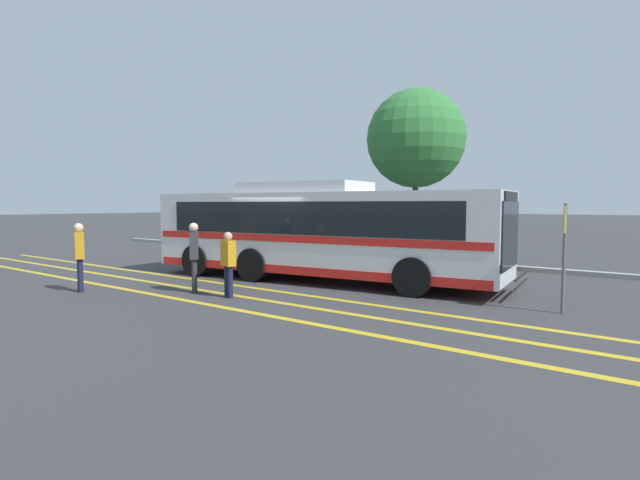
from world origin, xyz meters
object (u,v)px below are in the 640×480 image
(parked_car_2, at_px, (444,246))
(pedestrian_0, at_px, (194,253))
(pedestrian_2, at_px, (228,261))
(bus_stop_sign, at_px, (564,244))
(pedestrian_1, at_px, (79,252))
(parked_car_0, at_px, (223,236))
(parked_car_1, at_px, (312,243))
(transit_bus, at_px, (320,230))
(tree_0, at_px, (416,139))

(parked_car_2, distance_m, pedestrian_0, 9.34)
(pedestrian_2, bearing_deg, bus_stop_sign, -140.26)
(pedestrian_0, xyz_separation_m, bus_stop_sign, (8.19, 3.09, 0.42))
(pedestrian_1, bearing_deg, parked_car_0, 145.43)
(parked_car_1, height_order, pedestrian_1, pedestrian_1)
(transit_bus, height_order, tree_0, tree_0)
(parked_car_1, xyz_separation_m, pedestrian_0, (2.70, -8.42, 0.40))
(pedestrian_2, height_order, bus_stop_sign, bus_stop_sign)
(transit_bus, height_order, parked_car_1, transit_bus)
(parked_car_0, bearing_deg, pedestrian_0, -131.95)
(pedestrian_2, bearing_deg, transit_bus, -75.43)
(parked_car_1, relative_size, tree_0, 0.50)
(parked_car_1, xyz_separation_m, pedestrian_1, (0.22, -10.17, 0.39))
(pedestrian_1, height_order, bus_stop_sign, bus_stop_sign)
(transit_bus, height_order, parked_car_2, transit_bus)
(tree_0, bearing_deg, transit_bus, -78.54)
(bus_stop_sign, distance_m, tree_0, 14.92)
(parked_car_1, bearing_deg, transit_bus, 41.02)
(bus_stop_sign, bearing_deg, pedestrian_0, -76.61)
(pedestrian_2, xyz_separation_m, tree_0, (-2.05, 14.21, 4.59))
(pedestrian_0, bearing_deg, pedestrian_2, 41.06)
(parked_car_1, distance_m, bus_stop_sign, 12.15)
(pedestrian_2, height_order, tree_0, tree_0)
(parked_car_0, xyz_separation_m, pedestrian_1, (6.28, -10.55, 0.35))
(pedestrian_1, relative_size, tree_0, 0.23)
(pedestrian_1, distance_m, tree_0, 16.71)
(parked_car_0, distance_m, parked_car_1, 6.07)
(pedestrian_1, height_order, pedestrian_2, pedestrian_1)
(transit_bus, xyz_separation_m, pedestrian_0, (-1.34, -3.63, -0.47))
(transit_bus, bearing_deg, pedestrian_2, -8.94)
(parked_car_0, xyz_separation_m, tree_0, (7.93, 5.47, 4.82))
(bus_stop_sign, bearing_deg, parked_car_0, -115.89)
(parked_car_0, height_order, tree_0, tree_0)
(parked_car_2, bearing_deg, tree_0, -140.56)
(parked_car_1, bearing_deg, pedestrian_1, 2.16)
(parked_car_0, xyz_separation_m, parked_car_2, (11.83, 0.01, 0.09))
(parked_car_1, height_order, bus_stop_sign, bus_stop_sign)
(pedestrian_1, distance_m, pedestrian_2, 4.13)
(pedestrian_1, xyz_separation_m, bus_stop_sign, (10.67, 4.83, 0.43))
(parked_car_1, xyz_separation_m, bus_stop_sign, (10.89, -5.33, 0.82))
(parked_car_0, bearing_deg, parked_car_2, -86.73)
(transit_bus, xyz_separation_m, parked_car_0, (-10.09, 5.17, -0.82))
(tree_0, bearing_deg, parked_car_0, -145.41)
(parked_car_2, bearing_deg, parked_car_1, -82.15)
(parked_car_1, relative_size, pedestrian_2, 2.46)
(parked_car_2, bearing_deg, parked_car_0, -86.04)
(parked_car_0, bearing_deg, bus_stop_sign, -105.43)
(tree_0, bearing_deg, parked_car_1, -107.78)
(pedestrian_0, height_order, pedestrian_2, pedestrian_0)
(bus_stop_sign, bearing_deg, transit_bus, -101.78)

